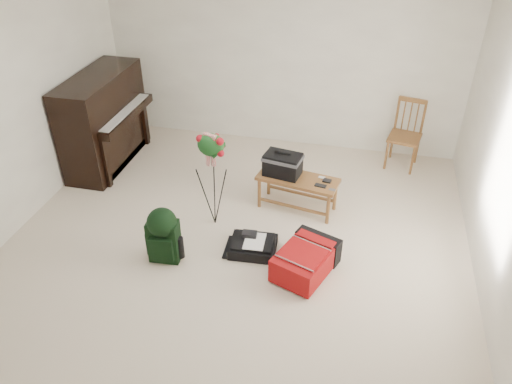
% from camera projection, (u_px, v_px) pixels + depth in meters
% --- Properties ---
extents(floor, '(5.00, 5.50, 0.01)m').
position_uv_depth(floor, '(230.00, 258.00, 5.32)').
color(floor, beige).
rests_on(floor, ground).
extents(ceiling, '(5.00, 5.50, 0.01)m').
position_uv_depth(ceiling, '(221.00, 18.00, 3.93)').
color(ceiling, white).
rests_on(ceiling, wall_back).
extents(wall_back, '(5.00, 0.04, 2.50)m').
position_uv_depth(wall_back, '(282.00, 59.00, 6.84)').
color(wall_back, white).
rests_on(wall_back, floor).
extents(piano, '(0.71, 1.50, 1.25)m').
position_uv_depth(piano, '(105.00, 122.00, 6.69)').
color(piano, black).
rests_on(piano, floor).
extents(bench, '(1.00, 0.54, 0.73)m').
position_uv_depth(bench, '(287.00, 170.00, 5.82)').
color(bench, '#925A2F').
rests_on(bench, floor).
extents(dining_chair, '(0.48, 0.48, 0.93)m').
position_uv_depth(dining_chair, '(405.00, 135.00, 6.70)').
color(dining_chair, '#925A2F').
rests_on(dining_chair, floor).
extents(red_suitcase, '(0.67, 0.83, 0.30)m').
position_uv_depth(red_suitcase, '(306.00, 257.00, 5.09)').
color(red_suitcase, '#9E0618').
rests_on(red_suitcase, floor).
extents(black_duffel, '(0.52, 0.42, 0.21)m').
position_uv_depth(black_duffel, '(253.00, 246.00, 5.37)').
color(black_duffel, black).
rests_on(black_duffel, floor).
extents(green_backpack, '(0.33, 0.31, 0.63)m').
position_uv_depth(green_backpack, '(163.00, 233.00, 5.12)').
color(green_backpack, black).
rests_on(green_backpack, floor).
extents(flower_stand, '(0.47, 0.47, 1.20)m').
position_uv_depth(flower_stand, '(213.00, 180.00, 5.51)').
color(flower_stand, black).
rests_on(flower_stand, floor).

